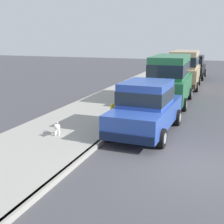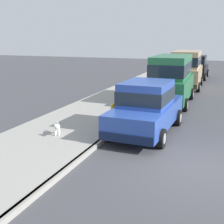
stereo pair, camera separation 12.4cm
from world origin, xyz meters
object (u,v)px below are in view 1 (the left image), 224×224
Objects in this scene: car_tan_van at (184,68)px; dog_white at (57,127)px; car_green_van at (170,77)px; car_blue_sedan at (146,107)px; car_black_sedan at (193,67)px; fire_hydrant at (112,113)px.

car_tan_van is 7.09× the size of dog_white.
car_green_van and car_tan_van have the same top height.
car_black_sedan is at bearing 89.98° from car_blue_sedan.
car_tan_van reaches higher than car_blue_sedan.
dog_white is at bearing -101.76° from car_tan_van.
car_green_van is 5.58m from car_tan_van.
car_green_van is 7.06× the size of dog_white.
car_black_sedan reaches higher than fire_hydrant.
car_tan_van is 10.50m from fire_hydrant.
car_green_van is at bearing 90.99° from car_blue_sedan.
car_green_van is at bearing 70.01° from dog_white.
car_black_sedan is (0.10, 10.97, -0.41)m from car_green_van.
car_tan_van is 5.40m from car_black_sedan.
dog_white is at bearing -98.51° from car_black_sedan.
car_tan_van is at bearing -90.62° from car_black_sedan.
car_green_van is 1.07× the size of car_black_sedan.
car_green_van is 10.97m from car_black_sedan.
car_black_sedan is (0.06, 5.39, -0.41)m from car_tan_van.
car_blue_sedan is 5.41m from car_green_van.
car_tan_van is (0.04, 5.58, 0.00)m from car_green_van.
car_green_van reaches higher than car_blue_sedan.
car_tan_van is 6.84× the size of fire_hydrant.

